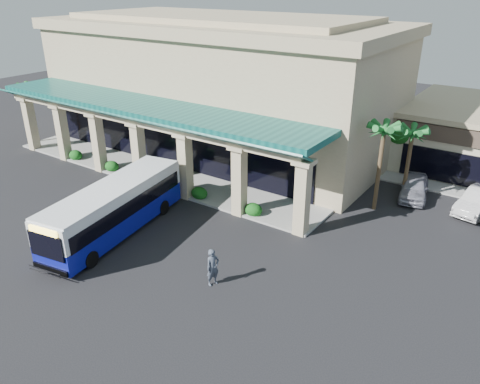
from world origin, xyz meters
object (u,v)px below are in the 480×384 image
Objects in this scene: pedestrian at (213,267)px; car_silver at (414,187)px; transit_bus at (115,210)px; car_white at (479,201)px.

car_silver is (5.29, 16.26, -0.23)m from pedestrian.
transit_bus reaches higher than pedestrian.
car_silver is at bearing -0.76° from pedestrian.
transit_bus is 5.56× the size of pedestrian.
car_silver is (13.32, 15.37, -0.78)m from transit_bus.
car_white is at bearing 32.07° from transit_bus.
pedestrian is 17.10m from car_silver.
transit_bus is 23.32m from car_white.
car_white is (9.45, 16.32, -0.22)m from pedestrian.
car_silver is 0.95× the size of car_white.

